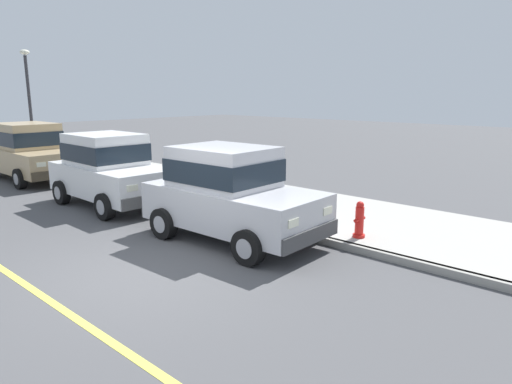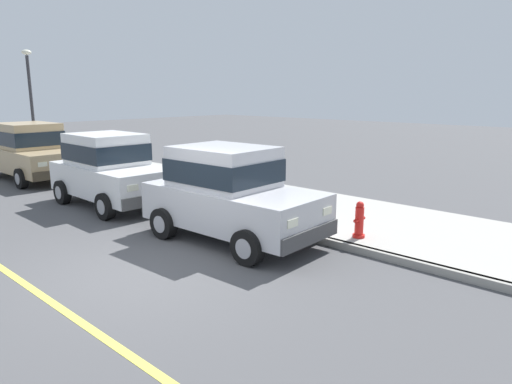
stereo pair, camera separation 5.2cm
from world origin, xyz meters
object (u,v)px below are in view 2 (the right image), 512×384
Objects in this scene: fire_hydrant at (359,221)px; street_lamp at (31,93)px; car_white_hatchback at (110,169)px; dog_grey at (287,200)px; car_tan_sedan at (30,151)px; car_silver_hatchback at (230,192)px.

street_lamp is at bearing 90.39° from fire_hydrant.
street_lamp reaches higher than car_white_hatchback.
dog_grey is at bearing -86.93° from street_lamp.
fire_hydrant is at bearing -76.57° from car_white_hatchback.
car_tan_sedan is (0.11, 5.39, 0.01)m from car_white_hatchback.
street_lamp reaches higher than dog_grey.
car_silver_hatchback is at bearing -96.22° from street_lamp.
car_white_hatchback is 4.80m from dog_grey.
street_lamp is at bearing 83.78° from car_silver_hatchback.
dog_grey is 12.76m from street_lamp.
car_tan_sedan reaches higher than dog_grey.
car_white_hatchback is at bearing 103.43° from fire_hydrant.
dog_grey is 0.97× the size of fire_hydrant.
car_tan_sedan is 6.36× the size of fire_hydrant.
dog_grey is (2.02, -9.66, -0.55)m from car_tan_sedan.
car_silver_hatchback is 1.01× the size of car_white_hatchback.
car_white_hatchback is at bearing -100.03° from street_lamp.
car_white_hatchback is at bearing -91.19° from car_tan_sedan.
street_lamp is (1.46, 8.24, 1.93)m from car_white_hatchback.
car_silver_hatchback is 4.42m from car_white_hatchback.
car_white_hatchback is (-0.08, 4.42, 0.00)m from car_silver_hatchback.
fire_hydrant is at bearing -104.19° from dog_grey.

